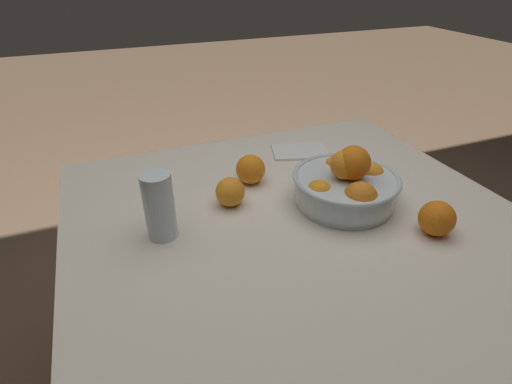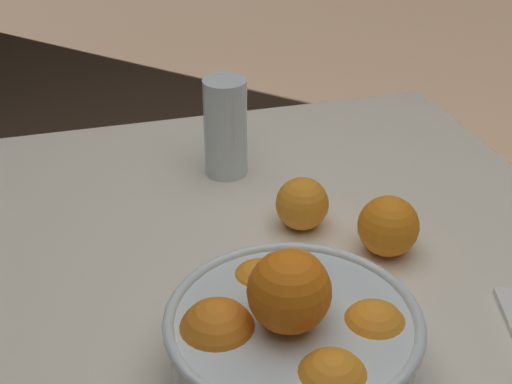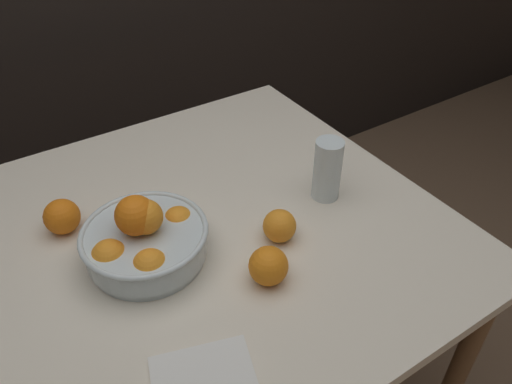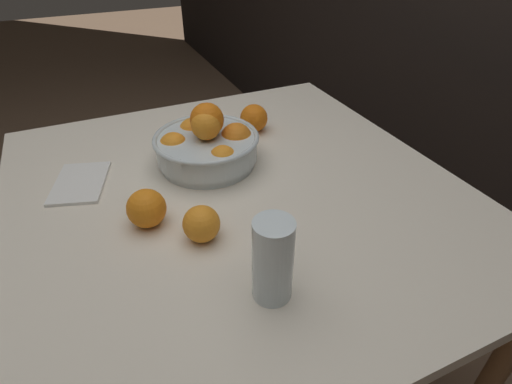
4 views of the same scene
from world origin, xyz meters
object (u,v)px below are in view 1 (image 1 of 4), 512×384
orange_loose_front (251,169)px  orange_loose_aside (437,218)px  orange_loose_near_bowl (230,192)px  fruit_bowl (346,185)px  juice_glass (160,210)px

orange_loose_front → orange_loose_aside: same height
orange_loose_near_bowl → orange_loose_aside: orange_loose_aside is taller
orange_loose_near_bowl → orange_loose_front: bearing=-135.2°
fruit_bowl → orange_loose_near_bowl: bearing=-21.0°
juice_glass → orange_loose_aside: size_ratio=1.94×
orange_loose_near_bowl → orange_loose_front: orange_loose_front is taller
orange_loose_near_bowl → fruit_bowl: bearing=159.0°
juice_glass → orange_loose_front: 0.31m
juice_glass → orange_loose_near_bowl: 0.20m
fruit_bowl → juice_glass: fruit_bowl is taller
orange_loose_aside → orange_loose_near_bowl: bearing=-36.2°
orange_loose_aside → juice_glass: bearing=-21.1°
orange_loose_front → juice_glass: bearing=29.3°
juice_glass → orange_loose_front: size_ratio=1.93×
fruit_bowl → orange_loose_front: fruit_bowl is taller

